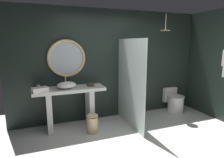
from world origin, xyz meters
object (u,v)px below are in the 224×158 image
at_px(vessel_sink, 66,85).
at_px(tumbler_cup, 38,87).
at_px(rain_shower_head, 165,29).
at_px(waste_bin, 92,123).
at_px(round_wall_mirror, 67,58).
at_px(folded_hand_towel, 40,90).
at_px(tissue_box, 90,85).
at_px(toilet, 174,101).

bearing_deg(vessel_sink, tumbler_cup, 171.14).
relative_size(rain_shower_head, waste_bin, 0.96).
height_order(vessel_sink, round_wall_mirror, round_wall_mirror).
bearing_deg(rain_shower_head, tumbler_cup, 178.59).
xyz_separation_m(vessel_sink, tumbler_cup, (-0.55, 0.09, -0.02)).
xyz_separation_m(round_wall_mirror, rain_shower_head, (2.34, -0.27, 0.66)).
distance_m(waste_bin, folded_hand_towel, 1.24).
bearing_deg(vessel_sink, tissue_box, 2.29).
bearing_deg(tumbler_cup, toilet, -0.27).
xyz_separation_m(tissue_box, round_wall_mirror, (-0.46, 0.27, 0.57)).
height_order(tissue_box, toilet, tissue_box).
bearing_deg(round_wall_mirror, vessel_sink, -102.17).
xyz_separation_m(rain_shower_head, waste_bin, (-1.96, -0.39, -1.95)).
relative_size(toilet, folded_hand_towel, 2.07).
bearing_deg(toilet, tumbler_cup, 179.73).
bearing_deg(toilet, vessel_sink, -178.58).
relative_size(vessel_sink, tumbler_cup, 3.73).
height_order(round_wall_mirror, folded_hand_towel, round_wall_mirror).
xyz_separation_m(tissue_box, toilet, (2.33, 0.05, -0.66)).
bearing_deg(toilet, round_wall_mirror, 175.58).
bearing_deg(round_wall_mirror, folded_hand_towel, -144.43).
bearing_deg(vessel_sink, waste_bin, -40.55).
xyz_separation_m(rain_shower_head, toilet, (0.45, 0.06, -1.89)).
relative_size(tissue_box, folded_hand_towel, 0.48).
xyz_separation_m(tissue_box, waste_bin, (-0.08, -0.40, -0.72)).
bearing_deg(round_wall_mirror, tissue_box, -30.10).
bearing_deg(toilet, folded_hand_towel, -176.61).
height_order(tumbler_cup, toilet, tumbler_cup).
height_order(vessel_sink, toilet, vessel_sink).
bearing_deg(rain_shower_head, toilet, 7.28).
bearing_deg(waste_bin, tissue_box, 79.22).
xyz_separation_m(tissue_box, folded_hand_towel, (-1.04, -0.15, 0.01)).
xyz_separation_m(toilet, waste_bin, (-2.41, -0.45, -0.06)).
relative_size(tissue_box, toilet, 0.23).
relative_size(tumbler_cup, toilet, 0.18).
height_order(vessel_sink, waste_bin, vessel_sink).
bearing_deg(waste_bin, toilet, 10.58).
distance_m(tumbler_cup, round_wall_mirror, 0.85).
bearing_deg(tissue_box, toilet, 1.22).
distance_m(vessel_sink, tissue_box, 0.52).
bearing_deg(toilet, rain_shower_head, -172.72).
xyz_separation_m(toilet, folded_hand_towel, (-3.37, -0.20, 0.67)).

